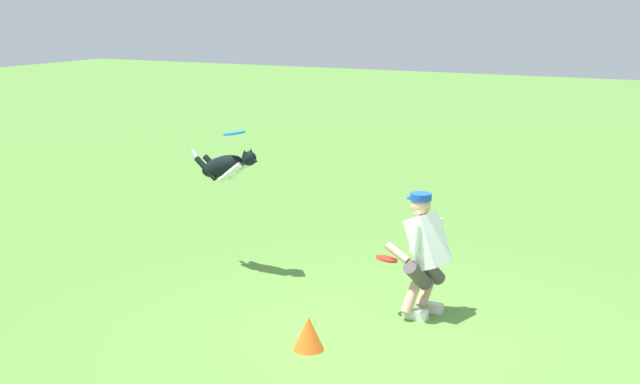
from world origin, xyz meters
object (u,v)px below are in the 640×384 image
object	(u,v)px
frisbee_flying	(234,133)
training_cone	(309,333)
dog	(226,166)
frisbee_held	(387,259)
person	(425,251)

from	to	relation	value
frisbee_flying	training_cone	xyz separation A→B (m)	(-1.87, 1.65, -1.54)
dog	frisbee_flying	size ratio (longest dim) A/B	4.15
frisbee_held	training_cone	bearing A→B (deg)	76.97
frisbee_flying	person	bearing A→B (deg)	173.06
frisbee_held	dog	bearing A→B (deg)	-12.81
training_cone	person	bearing A→B (deg)	-114.76
person	frisbee_held	distance (m)	0.40
frisbee_flying	dog	bearing A→B (deg)	-18.56
person	frisbee_held	xyz separation A→B (m)	(0.35, 0.17, -0.09)
frisbee_flying	training_cone	size ratio (longest dim) A/B	0.79
dog	training_cone	distance (m)	2.89
dog	frisbee_held	size ratio (longest dim) A/B	4.72
frisbee_flying	frisbee_held	distance (m)	2.45
person	dog	xyz separation A→B (m)	(2.66, -0.36, 0.59)
frisbee_held	frisbee_flying	bearing A→B (deg)	-12.35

